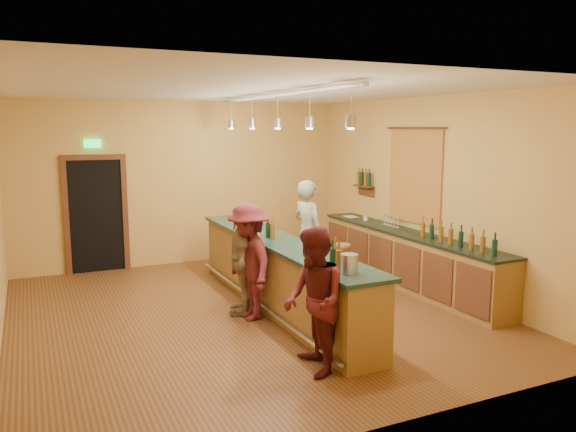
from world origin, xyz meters
name	(u,v)px	position (x,y,z in m)	size (l,w,h in m)	color
floor	(249,313)	(0.00, 0.00, 0.00)	(7.00, 7.00, 0.00)	#523317
ceiling	(246,90)	(0.00, 0.00, 3.20)	(6.50, 7.00, 0.02)	silver
wall_back	(184,183)	(0.00, 3.50, 1.60)	(6.50, 0.02, 3.20)	tan
wall_front	(392,254)	(0.00, -3.50, 1.60)	(6.50, 0.02, 3.20)	tan
wall_right	(430,194)	(3.25, 0.00, 1.60)	(0.02, 7.00, 3.20)	tan
doorway	(96,212)	(-1.70, 3.47, 1.13)	(1.15, 0.09, 2.48)	black
tapestry	(415,177)	(3.23, 0.40, 1.85)	(0.03, 1.40, 1.60)	#A43F20
bottle_shelf	(364,180)	(3.17, 1.90, 1.67)	(0.17, 0.55, 0.54)	#4C2916
back_counter	(408,258)	(2.97, 0.18, 0.49)	(0.60, 4.55, 1.27)	brown
tasting_bar	(278,269)	(0.47, 0.00, 0.61)	(0.73, 5.10, 1.38)	brown
pendant_track	(278,106)	(0.47, 0.00, 2.98)	(0.11, 4.60, 0.50)	silver
bartender	(308,233)	(1.46, 0.96, 0.91)	(0.66, 0.43, 1.82)	gray
customer_a	(314,301)	(-0.08, -2.20, 0.81)	(0.79, 0.62, 1.63)	#59191E
customer_b	(242,259)	(-0.08, 0.04, 0.81)	(0.95, 0.40, 1.62)	#997A51
customer_c	(249,262)	(-0.08, -0.23, 0.83)	(1.07, 0.61, 1.65)	#59191E
bar_stool	(341,252)	(2.07, 0.87, 0.53)	(0.33, 0.33, 0.68)	#A16648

